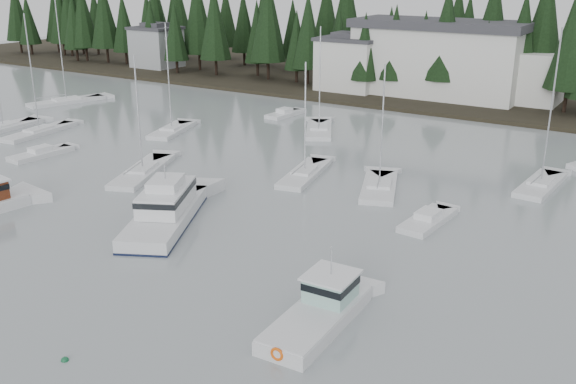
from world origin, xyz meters
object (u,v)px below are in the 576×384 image
Objects in this scene: lobster_boat_teal at (320,313)px; sailboat_9 at (172,132)px; runabout_0 at (41,155)px; house_far_west at (157,46)px; cabin_cruiser_center at (166,212)px; runabout_1 at (428,222)px; sailboat_2 at (319,131)px; house_west at (350,63)px; sailboat_0 at (40,133)px; sailboat_1 at (305,175)px; harbor_inn at (453,60)px; sailboat_10 at (67,102)px; sailboat_7 at (540,186)px; sailboat_12 at (4,129)px; sailboat_6 at (143,173)px; runabout_3 at (284,115)px; sailboat_3 at (379,189)px.

sailboat_9 reaches higher than lobster_boat_teal.
lobster_boat_teal is at bearing -104.43° from runabout_0.
house_far_west is 0.67× the size of cabin_cruiser_center.
sailboat_2 is at bearing 50.35° from runabout_1.
house_west is at bearing 38.01° from runabout_1.
sailboat_1 is (34.77, 2.81, -0.02)m from sailboat_0.
sailboat_0 is 10.08m from runabout_0.
harbor_inn reaches higher than lobster_boat_teal.
cabin_cruiser_center is at bearing -119.42° from sailboat_0.
sailboat_9 is at bearing -13.81° from runabout_0.
sailboat_10 is at bearing -145.06° from harbor_inn.
sailboat_7 is (20.27, -34.85, -5.68)m from harbor_inn.
sailboat_7 reaches higher than runabout_0.
sailboat_12 is (-54.39, 18.35, -0.48)m from lobster_boat_teal.
sailboat_6 is (-10.29, 8.00, -0.74)m from cabin_cruiser_center.
house_far_west is at bearing 177.27° from house_west.
sailboat_10 is 16.31m from sailboat_12.
sailboat_1 is 0.85× the size of sailboat_9.
sailboat_2 is 9.51m from runabout_3.
sailboat_7 reaches higher than sailboat_2.
sailboat_2 is at bearing -36.57° from sailboat_6.
harbor_inn is at bearing -22.87° from runabout_0.
sailboat_3 is 35.43m from runabout_0.
sailboat_1 is 0.96× the size of sailboat_6.
sailboat_12 is (-39.45, -47.09, -5.70)m from harbor_inn.
sailboat_2 is 21.58m from sailboat_3.
house_far_west reaches higher than runabout_0.
sailboat_1 is at bearing 30.59° from lobster_boat_teal.
lobster_boat_teal reaches higher than runabout_1.
sailboat_6 is at bearing -170.55° from runabout_3.
sailboat_7 is 2.41× the size of runabout_3.
sailboat_7 is at bearing -78.42° from sailboat_1.
harbor_inn reaches higher than house_west.
sailboat_2 is at bearing -116.42° from runabout_3.
runabout_1 is (29.82, -45.01, -4.52)m from house_west.
sailboat_1 is (57.79, -41.94, -4.35)m from house_far_west.
lobster_boat_teal is at bearing -103.39° from sailboat_10.
runabout_1 is (54.23, -1.26, 0.06)m from sailboat_12.
sailboat_9 is (-41.55, -2.39, -0.02)m from sailboat_7.
sailboat_12 is (-32.82, -19.51, 0.01)m from sailboat_2.
runabout_1 is at bearing -124.40° from sailboat_9.
lobster_boat_teal is at bearing -174.98° from runabout_1.
sailboat_3 is (42.35, 2.95, -0.02)m from sailboat_0.
harbor_inn is 43.67m from sailboat_1.
lobster_boat_teal is 43.57m from sailboat_2.
sailboat_9 is at bearing 77.35° from runabout_1.
sailboat_12 reaches higher than house_far_west.
runabout_0 is (-40.89, 13.31, -0.42)m from lobster_boat_teal.
runabout_1 is at bearing -33.20° from house_far_west.
sailboat_3 is 1.78× the size of runabout_1.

